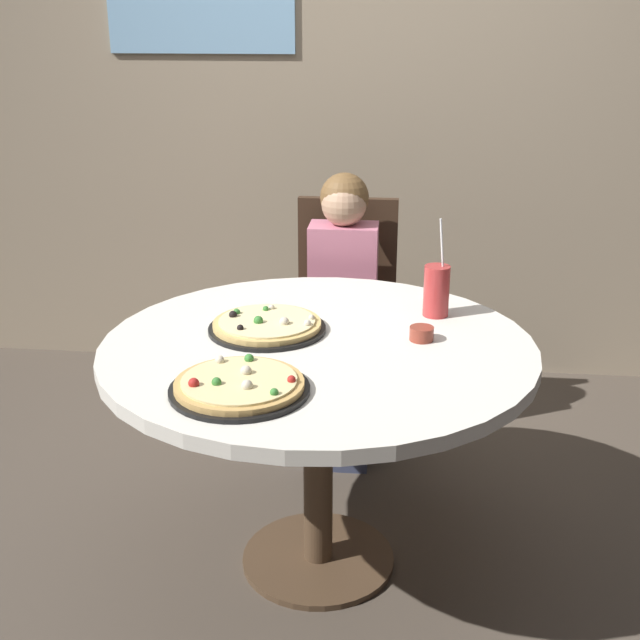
# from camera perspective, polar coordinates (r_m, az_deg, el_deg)

# --- Properties ---
(ground_plane) EXTENTS (8.00, 8.00, 0.00)m
(ground_plane) POSITION_cam_1_polar(r_m,az_deg,el_deg) (2.71, -0.12, -16.41)
(ground_plane) COLOR #4C4238
(wall_with_window) EXTENTS (5.20, 0.14, 2.90)m
(wall_with_window) POSITION_cam_1_polar(r_m,az_deg,el_deg) (3.81, 2.79, 17.77)
(wall_with_window) COLOR gray
(wall_with_window) RESTS_ON ground_plane
(dining_table) EXTENTS (1.25, 1.25, 0.75)m
(dining_table) POSITION_cam_1_polar(r_m,az_deg,el_deg) (2.38, -0.14, -3.67)
(dining_table) COLOR silver
(dining_table) RESTS_ON ground_plane
(chair_wooden) EXTENTS (0.40, 0.40, 0.95)m
(chair_wooden) POSITION_cam_1_polar(r_m,az_deg,el_deg) (3.30, 1.75, 1.03)
(chair_wooden) COLOR #382619
(chair_wooden) RESTS_ON ground_plane
(diner_child) EXTENTS (0.26, 0.41, 1.08)m
(diner_child) POSITION_cam_1_polar(r_m,az_deg,el_deg) (3.15, 1.49, -0.86)
(diner_child) COLOR #3F4766
(diner_child) RESTS_ON ground_plane
(pizza_veggie) EXTENTS (0.35, 0.35, 0.05)m
(pizza_veggie) POSITION_cam_1_polar(r_m,az_deg,el_deg) (2.43, -3.71, -0.38)
(pizza_veggie) COLOR black
(pizza_veggie) RESTS_ON dining_table
(pizza_cheese) EXTENTS (0.35, 0.35, 0.05)m
(pizza_cheese) POSITION_cam_1_polar(r_m,az_deg,el_deg) (2.05, -5.65, -4.57)
(pizza_cheese) COLOR black
(pizza_cheese) RESTS_ON dining_table
(soda_cup) EXTENTS (0.08, 0.08, 0.31)m
(soda_cup) POSITION_cam_1_polar(r_m,az_deg,el_deg) (2.55, 8.11, 2.04)
(soda_cup) COLOR #B73333
(soda_cup) RESTS_ON dining_table
(sauce_bowl) EXTENTS (0.07, 0.07, 0.04)m
(sauce_bowl) POSITION_cam_1_polar(r_m,az_deg,el_deg) (2.37, 7.09, -0.95)
(sauce_bowl) COLOR brown
(sauce_bowl) RESTS_ON dining_table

